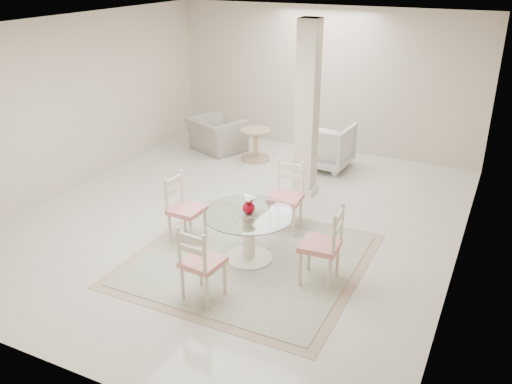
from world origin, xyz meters
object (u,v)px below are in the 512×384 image
at_px(dining_chair_south, 199,259).
at_px(recliner_taupe, 216,134).
at_px(dining_chair_west, 182,204).
at_px(armchair_white, 326,145).
at_px(side_table, 256,146).
at_px(dining_table, 249,237).
at_px(dining_chair_east, 326,240).
at_px(column, 307,110).
at_px(red_vase, 249,205).
at_px(dining_chair_north, 287,191).

height_order(dining_chair_south, recliner_taupe, dining_chair_south).
bearing_deg(dining_chair_south, dining_chair_west, -44.42).
height_order(armchair_white, side_table, armchair_white).
relative_size(dining_chair_west, dining_chair_south, 1.01).
bearing_deg(dining_table, recliner_taupe, 125.23).
distance_m(dining_chair_east, recliner_taupe, 4.96).
height_order(column, recliner_taupe, column).
bearing_deg(armchair_white, red_vase, 96.91).
relative_size(column, armchair_white, 3.03).
bearing_deg(dining_chair_south, red_vase, -89.56).
height_order(dining_chair_west, armchair_white, dining_chair_west).
relative_size(red_vase, dining_chair_west, 0.23).
bearing_deg(red_vase, armchair_white, 93.96).
relative_size(dining_table, dining_chair_west, 1.10).
bearing_deg(dining_chair_east, side_table, -147.32).
relative_size(dining_chair_north, side_table, 1.83).
bearing_deg(dining_table, armchair_white, 93.95).
relative_size(dining_chair_south, recliner_taupe, 1.01).
xyz_separation_m(red_vase, dining_chair_west, (-1.01, 0.09, -0.22)).
distance_m(dining_chair_north, recliner_taupe, 3.53).
distance_m(dining_chair_west, dining_chair_south, 1.43).
relative_size(dining_chair_east, armchair_white, 1.19).
distance_m(dining_chair_south, recliner_taupe, 5.07).
relative_size(red_vase, armchair_white, 0.26).
distance_m(dining_chair_north, armchair_white, 2.54).
bearing_deg(red_vase, dining_chair_north, 85.82).
bearing_deg(recliner_taupe, armchair_white, -155.65).
relative_size(dining_chair_north, recliner_taupe, 1.07).
bearing_deg(armchair_white, dining_table, 96.90).
height_order(dining_chair_south, side_table, dining_chair_south).
height_order(dining_chair_west, recliner_taupe, dining_chair_west).
relative_size(dining_chair_west, armchair_white, 1.14).
bearing_deg(recliner_taupe, side_table, -165.52).
bearing_deg(dining_table, red_vase, -18.43).
distance_m(armchair_white, side_table, 1.31).
relative_size(dining_chair_east, side_table, 1.83).
height_order(dining_chair_south, armchair_white, dining_chair_south).
distance_m(column, dining_chair_north, 1.54).
height_order(column, dining_chair_north, column).
relative_size(dining_table, side_table, 1.92).
height_order(dining_chair_east, armchair_white, dining_chair_east).
xyz_separation_m(dining_chair_north, dining_chair_south, (-0.16, -2.03, -0.03)).
bearing_deg(dining_chair_west, dining_table, -91.73).
distance_m(red_vase, dining_chair_north, 1.04).
xyz_separation_m(dining_chair_east, dining_chair_north, (-0.94, 1.09, -0.00)).
height_order(dining_table, recliner_taupe, recliner_taupe).
xyz_separation_m(column, dining_chair_west, (-0.85, -2.23, -0.81)).
bearing_deg(red_vase, dining_chair_south, -94.99).
height_order(column, dining_table, column).
bearing_deg(armchair_white, dining_chair_north, 100.17).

